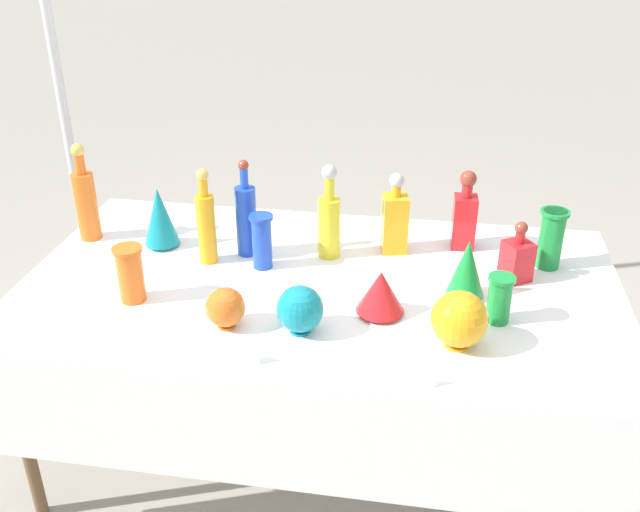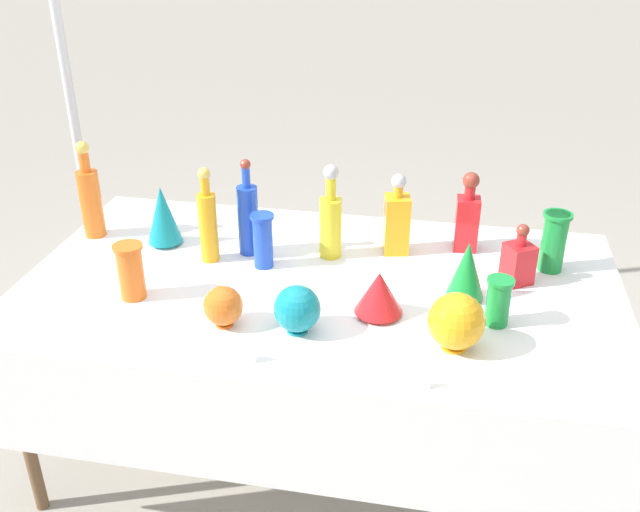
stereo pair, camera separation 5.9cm
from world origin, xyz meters
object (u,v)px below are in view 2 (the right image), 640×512
at_px(tall_bottle_0, 208,222).
at_px(cardboard_box_behind_right, 389,273).
at_px(slender_vase_1, 499,300).
at_px(cardboard_box_behind_left, 300,279).
at_px(canopy_pole, 74,122).
at_px(square_decanter_2, 467,217).
at_px(round_bowl_1, 223,306).
at_px(square_decanter_1, 519,260).
at_px(tall_bottle_1, 330,220).
at_px(square_decanter_0, 397,220).
at_px(tall_bottle_3, 90,198).
at_px(tall_bottle_2, 248,217).
at_px(slender_vase_3, 263,239).
at_px(round_bowl_2, 456,321).
at_px(round_bowl_0, 297,309).
at_px(fluted_vase_0, 467,270).
at_px(slender_vase_2, 554,240).
at_px(slender_vase_0, 130,270).
at_px(fluted_vase_2, 163,215).

relative_size(tall_bottle_0, cardboard_box_behind_right, 0.71).
distance_m(slender_vase_1, cardboard_box_behind_left, 1.57).
xyz_separation_m(tall_bottle_0, canopy_pole, (-0.85, 0.67, 0.11)).
bearing_deg(square_decanter_2, round_bowl_1, -137.03).
xyz_separation_m(square_decanter_1, round_bowl_1, (-0.90, -0.45, -0.01)).
distance_m(tall_bottle_1, square_decanter_0, 0.24).
distance_m(square_decanter_1, cardboard_box_behind_right, 1.42).
height_order(tall_bottle_3, cardboard_box_behind_right, tall_bottle_3).
bearing_deg(square_decanter_0, round_bowl_1, -128.07).
relative_size(tall_bottle_2, slender_vase_1, 2.31).
bearing_deg(slender_vase_3, tall_bottle_1, 29.48).
relative_size(round_bowl_1, round_bowl_2, 0.75).
bearing_deg(square_decanter_1, round_bowl_0, -146.71).
xyz_separation_m(tall_bottle_2, fluted_vase_0, (0.78, -0.18, -0.04)).
height_order(tall_bottle_2, square_decanter_0, tall_bottle_2).
xyz_separation_m(tall_bottle_2, slender_vase_1, (0.88, -0.32, -0.06)).
relative_size(tall_bottle_1, slender_vase_2, 1.63).
bearing_deg(round_bowl_2, cardboard_box_behind_right, 101.91).
distance_m(tall_bottle_1, square_decanter_2, 0.51).
xyz_separation_m(cardboard_box_behind_left, canopy_pole, (-0.98, -0.22, 0.83)).
height_order(slender_vase_0, round_bowl_1, slender_vase_0).
xyz_separation_m(slender_vase_2, round_bowl_0, (-0.79, -0.55, -0.04)).
bearing_deg(fluted_vase_2, square_decanter_0, 6.67).
bearing_deg(cardboard_box_behind_right, slender_vase_3, -106.95).
relative_size(square_decanter_1, round_bowl_0, 1.42).
bearing_deg(tall_bottle_0, cardboard_box_behind_left, 81.83).
relative_size(square_decanter_2, fluted_vase_0, 1.49).
height_order(square_decanter_0, square_decanter_1, square_decanter_0).
relative_size(square_decanter_0, slender_vase_0, 1.60).
relative_size(square_decanter_0, cardboard_box_behind_left, 0.64).
distance_m(tall_bottle_3, fluted_vase_0, 1.43).
bearing_deg(slender_vase_2, round_bowl_2, -120.10).
bearing_deg(tall_bottle_1, tall_bottle_0, -164.94).
height_order(slender_vase_0, cardboard_box_behind_left, slender_vase_0).
distance_m(square_decanter_0, square_decanter_1, 0.46).
distance_m(square_decanter_2, fluted_vase_2, 1.13).
distance_m(fluted_vase_0, canopy_pole, 1.92).
xyz_separation_m(tall_bottle_0, square_decanter_1, (1.08, 0.04, -0.07)).
xyz_separation_m(round_bowl_1, cardboard_box_behind_left, (-0.05, 1.29, -0.63)).
bearing_deg(cardboard_box_behind_right, fluted_vase_0, -74.34).
xyz_separation_m(slender_vase_3, round_bowl_1, (-0.02, -0.40, -0.04)).
bearing_deg(fluted_vase_2, slender_vase_0, -83.36).
height_order(tall_bottle_0, tall_bottle_2, tall_bottle_2).
height_order(slender_vase_2, cardboard_box_behind_right, slender_vase_2).
height_order(slender_vase_2, slender_vase_3, slender_vase_2).
distance_m(fluted_vase_2, round_bowl_2, 1.19).
relative_size(round_bowl_0, round_bowl_1, 1.16).
distance_m(round_bowl_0, round_bowl_1, 0.23).
distance_m(square_decanter_2, slender_vase_2, 0.32).
bearing_deg(square_decanter_1, fluted_vase_2, 177.82).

